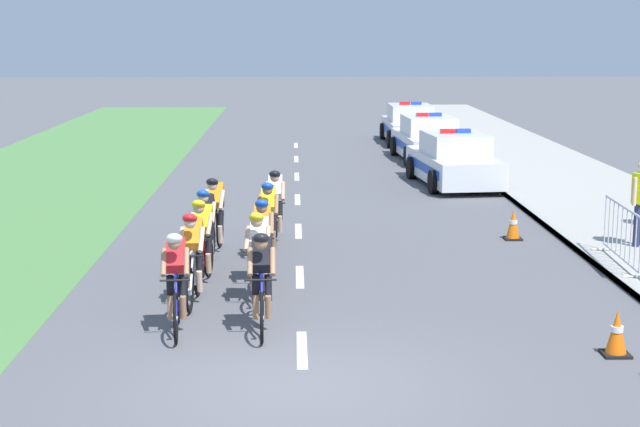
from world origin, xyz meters
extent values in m
plane|color=#56565B|center=(0.00, 0.00, 0.00)|extent=(160.00, 160.00, 0.00)
cube|color=#A3A099|center=(7.60, 14.00, 0.06)|extent=(4.35, 60.00, 0.12)
cube|color=#9E9E99|center=(5.51, 14.00, 0.07)|extent=(0.16, 60.00, 0.13)
cube|color=#4C7F42|center=(-7.32, 14.00, 0.00)|extent=(7.00, 60.00, 0.01)
cube|color=white|center=(0.00, 1.37, 0.00)|extent=(0.14, 1.60, 0.01)
cube|color=white|center=(0.00, 5.37, 0.00)|extent=(0.14, 1.60, 0.01)
cube|color=white|center=(0.00, 9.37, 0.00)|extent=(0.14, 1.60, 0.01)
cube|color=white|center=(0.00, 13.37, 0.00)|extent=(0.14, 1.60, 0.01)
cube|color=white|center=(0.00, 17.37, 0.00)|extent=(0.14, 1.60, 0.01)
cube|color=white|center=(0.00, 21.37, 0.00)|extent=(0.14, 1.60, 0.01)
cube|color=white|center=(0.00, 25.37, 0.00)|extent=(0.14, 1.60, 0.01)
torus|color=black|center=(-1.75, 1.68, 0.36)|extent=(0.10, 0.73, 0.72)
cylinder|color=#99999E|center=(-1.75, 1.68, 0.36)|extent=(0.06, 0.06, 0.06)
torus|color=black|center=(-1.83, 2.68, 0.36)|extent=(0.10, 0.73, 0.72)
cylinder|color=#99999E|center=(-1.83, 2.68, 0.36)|extent=(0.06, 0.06, 0.06)
cylinder|color=#1E1E99|center=(-1.78, 2.13, 0.90)|extent=(0.08, 0.55, 0.04)
cylinder|color=#1E1E99|center=(-1.77, 1.96, 0.58)|extent=(0.08, 0.48, 0.63)
cylinder|color=#1E1E99|center=(-1.80, 2.33, 0.60)|extent=(0.04, 0.04, 0.65)
cylinder|color=black|center=(-1.75, 1.78, 0.88)|extent=(0.42, 0.06, 0.03)
cube|color=black|center=(-1.80, 2.33, 0.94)|extent=(0.12, 0.23, 0.05)
cube|color=red|center=(-1.79, 2.20, 1.14)|extent=(0.32, 0.57, 0.46)
cube|color=black|center=(-1.80, 2.32, 0.98)|extent=(0.30, 0.22, 0.18)
cylinder|color=black|center=(-1.70, 2.28, 0.64)|extent=(0.13, 0.23, 0.40)
cylinder|color=#9E7051|center=(-1.70, 2.20, 0.37)|extent=(0.10, 0.16, 0.36)
cylinder|color=black|center=(-1.88, 2.26, 0.64)|extent=(0.12, 0.18, 0.40)
cylinder|color=#9E7051|center=(-1.88, 2.18, 0.37)|extent=(0.10, 0.13, 0.36)
cylinder|color=#9E7051|center=(-1.61, 2.00, 1.09)|extent=(0.11, 0.41, 0.35)
cylinder|color=#9E7051|center=(-1.93, 1.98, 1.09)|extent=(0.11, 0.41, 0.35)
sphere|color=#9E7051|center=(-1.76, 1.91, 1.38)|extent=(0.19, 0.19, 0.19)
ellipsoid|color=white|center=(-1.76, 1.90, 1.45)|extent=(0.25, 0.33, 0.24)
torus|color=black|center=(-0.55, 1.67, 0.36)|extent=(0.06, 0.72, 0.72)
cylinder|color=#99999E|center=(-0.55, 1.67, 0.36)|extent=(0.06, 0.06, 0.06)
torus|color=black|center=(-0.58, 2.67, 0.36)|extent=(0.06, 0.72, 0.72)
cylinder|color=#99999E|center=(-0.58, 2.67, 0.36)|extent=(0.06, 0.06, 0.06)
cylinder|color=#1E1E99|center=(-0.56, 2.12, 0.90)|extent=(0.05, 0.55, 0.04)
cylinder|color=#1E1E99|center=(-0.56, 1.95, 0.58)|extent=(0.05, 0.48, 0.63)
cylinder|color=#1E1E99|center=(-0.57, 2.32, 0.60)|extent=(0.04, 0.04, 0.65)
cylinder|color=black|center=(-0.56, 1.77, 0.88)|extent=(0.42, 0.04, 0.03)
cube|color=black|center=(-0.57, 2.32, 0.94)|extent=(0.11, 0.22, 0.05)
cube|color=black|center=(-0.57, 2.20, 1.14)|extent=(0.29, 0.55, 0.46)
cube|color=black|center=(-0.57, 2.31, 0.98)|extent=(0.28, 0.21, 0.18)
cylinder|color=black|center=(-0.48, 2.26, 0.64)|extent=(0.12, 0.23, 0.40)
cylinder|color=#9E7051|center=(-0.48, 2.18, 0.37)|extent=(0.09, 0.16, 0.36)
cylinder|color=black|center=(-0.66, 2.26, 0.64)|extent=(0.11, 0.17, 0.40)
cylinder|color=#9E7051|center=(-0.66, 2.18, 0.37)|extent=(0.09, 0.12, 0.36)
cylinder|color=#9E7051|center=(-0.40, 1.98, 1.09)|extent=(0.09, 0.40, 0.35)
cylinder|color=#9E7051|center=(-0.72, 1.98, 1.09)|extent=(0.09, 0.40, 0.35)
sphere|color=#9E7051|center=(-0.56, 1.90, 1.38)|extent=(0.19, 0.19, 0.19)
ellipsoid|color=black|center=(-0.56, 1.89, 1.45)|extent=(0.24, 0.32, 0.24)
torus|color=black|center=(-1.71, 3.16, 0.36)|extent=(0.07, 0.73, 0.72)
cylinder|color=#99999E|center=(-1.71, 3.16, 0.36)|extent=(0.06, 0.06, 0.06)
torus|color=black|center=(-1.67, 4.16, 0.36)|extent=(0.07, 0.73, 0.72)
cylinder|color=#99999E|center=(-1.67, 4.16, 0.36)|extent=(0.06, 0.06, 0.06)
cylinder|color=white|center=(-1.69, 3.61, 0.90)|extent=(0.05, 0.55, 0.04)
cylinder|color=white|center=(-1.70, 3.44, 0.58)|extent=(0.06, 0.48, 0.63)
cylinder|color=white|center=(-1.68, 3.81, 0.60)|extent=(0.04, 0.04, 0.65)
cylinder|color=black|center=(-1.70, 3.26, 0.88)|extent=(0.42, 0.04, 0.03)
cube|color=black|center=(-1.68, 3.81, 0.94)|extent=(0.11, 0.22, 0.05)
cube|color=orange|center=(-1.69, 3.69, 1.14)|extent=(0.30, 0.55, 0.47)
cube|color=black|center=(-1.68, 3.80, 0.98)|extent=(0.29, 0.21, 0.18)
cylinder|color=black|center=(-1.60, 3.75, 0.64)|extent=(0.12, 0.23, 0.40)
cylinder|color=beige|center=(-1.60, 3.67, 0.37)|extent=(0.10, 0.16, 0.36)
cylinder|color=black|center=(-1.78, 3.76, 0.64)|extent=(0.12, 0.17, 0.40)
cylinder|color=beige|center=(-1.78, 3.68, 0.37)|extent=(0.09, 0.13, 0.36)
cylinder|color=beige|center=(-1.54, 3.47, 1.09)|extent=(0.09, 0.40, 0.35)
cylinder|color=beige|center=(-1.86, 3.48, 1.09)|extent=(0.09, 0.40, 0.35)
sphere|color=beige|center=(-1.70, 3.39, 1.38)|extent=(0.19, 0.19, 0.19)
ellipsoid|color=red|center=(-1.70, 3.38, 1.45)|extent=(0.24, 0.32, 0.24)
torus|color=black|center=(-0.69, 3.22, 0.36)|extent=(0.10, 0.73, 0.72)
cylinder|color=#99999E|center=(-0.69, 3.22, 0.36)|extent=(0.06, 0.06, 0.06)
torus|color=black|center=(-0.62, 4.22, 0.36)|extent=(0.10, 0.73, 0.72)
cylinder|color=#99999E|center=(-0.62, 4.22, 0.36)|extent=(0.06, 0.06, 0.06)
cylinder|color=#1E1E99|center=(-0.66, 3.67, 0.90)|extent=(0.08, 0.55, 0.04)
cylinder|color=#1E1E99|center=(-0.67, 3.49, 0.58)|extent=(0.07, 0.48, 0.63)
cylinder|color=#1E1E99|center=(-0.65, 3.87, 0.60)|extent=(0.04, 0.04, 0.65)
cylinder|color=black|center=(-0.69, 3.32, 0.88)|extent=(0.42, 0.06, 0.03)
cube|color=black|center=(-0.65, 3.87, 0.94)|extent=(0.12, 0.23, 0.05)
cube|color=white|center=(-0.66, 3.74, 1.14)|extent=(0.32, 0.56, 0.46)
cube|color=black|center=(-0.65, 3.86, 0.98)|extent=(0.29, 0.22, 0.18)
cylinder|color=black|center=(-0.56, 3.80, 0.64)|extent=(0.13, 0.23, 0.40)
cylinder|color=tan|center=(-0.57, 3.72, 0.37)|extent=(0.10, 0.16, 0.36)
cylinder|color=black|center=(-0.74, 3.82, 0.64)|extent=(0.12, 0.18, 0.40)
cylinder|color=tan|center=(-0.75, 3.74, 0.37)|extent=(0.10, 0.13, 0.36)
cylinder|color=tan|center=(-0.51, 3.52, 1.09)|extent=(0.10, 0.41, 0.35)
cylinder|color=tan|center=(-0.83, 3.54, 1.09)|extent=(0.10, 0.41, 0.35)
sphere|color=tan|center=(-0.68, 3.45, 1.38)|extent=(0.19, 0.19, 0.19)
ellipsoid|color=yellow|center=(-0.68, 3.44, 1.45)|extent=(0.25, 0.33, 0.24)
torus|color=black|center=(-1.70, 4.39, 0.36)|extent=(0.12, 0.72, 0.72)
cylinder|color=#99999E|center=(-1.70, 4.39, 0.36)|extent=(0.07, 0.07, 0.06)
torus|color=black|center=(-1.60, 5.39, 0.36)|extent=(0.12, 0.72, 0.72)
cylinder|color=#99999E|center=(-1.60, 5.39, 0.36)|extent=(0.07, 0.07, 0.06)
cylinder|color=#B21919|center=(-1.66, 4.84, 0.90)|extent=(0.09, 0.55, 0.04)
cylinder|color=#B21919|center=(-1.67, 4.67, 0.58)|extent=(0.09, 0.48, 0.63)
cylinder|color=#B21919|center=(-1.63, 5.04, 0.60)|extent=(0.04, 0.04, 0.65)
cylinder|color=black|center=(-1.69, 4.49, 0.88)|extent=(0.42, 0.07, 0.03)
cube|color=black|center=(-1.63, 5.04, 0.94)|extent=(0.12, 0.23, 0.05)
cube|color=yellow|center=(-1.65, 4.92, 1.14)|extent=(0.34, 0.57, 0.46)
cube|color=black|center=(-1.64, 5.03, 0.98)|extent=(0.30, 0.23, 0.18)
cylinder|color=black|center=(-1.55, 4.97, 0.64)|extent=(0.13, 0.23, 0.40)
cylinder|color=tan|center=(-1.56, 4.89, 0.37)|extent=(0.11, 0.16, 0.36)
cylinder|color=black|center=(-1.73, 4.99, 0.64)|extent=(0.13, 0.18, 0.40)
cylinder|color=tan|center=(-1.74, 4.91, 0.37)|extent=(0.10, 0.13, 0.36)
cylinder|color=tan|center=(-1.51, 4.69, 1.09)|extent=(0.12, 0.41, 0.35)
cylinder|color=tan|center=(-1.83, 4.72, 1.09)|extent=(0.12, 0.41, 0.35)
sphere|color=tan|center=(-1.68, 4.62, 1.38)|extent=(0.19, 0.19, 0.19)
ellipsoid|color=yellow|center=(-1.68, 4.61, 1.45)|extent=(0.26, 0.34, 0.24)
torus|color=black|center=(-0.63, 4.41, 0.36)|extent=(0.04, 0.72, 0.72)
cylinder|color=#99999E|center=(-0.63, 4.41, 0.36)|extent=(0.06, 0.06, 0.06)
torus|color=black|center=(-0.64, 5.41, 0.36)|extent=(0.04, 0.72, 0.72)
cylinder|color=#99999E|center=(-0.64, 5.41, 0.36)|extent=(0.06, 0.06, 0.06)
cylinder|color=#B21919|center=(-0.64, 4.86, 0.90)|extent=(0.04, 0.55, 0.04)
cylinder|color=#B21919|center=(-0.63, 4.68, 0.58)|extent=(0.04, 0.48, 0.63)
cylinder|color=#B21919|center=(-0.64, 5.06, 0.60)|extent=(0.04, 0.04, 0.65)
cylinder|color=black|center=(-0.63, 4.51, 0.88)|extent=(0.42, 0.03, 0.03)
cube|color=black|center=(-0.64, 5.06, 0.94)|extent=(0.10, 0.22, 0.05)
cube|color=orange|center=(-0.64, 4.93, 1.14)|extent=(0.28, 0.54, 0.46)
cube|color=black|center=(-0.64, 5.05, 0.98)|extent=(0.28, 0.20, 0.18)
cylinder|color=black|center=(-0.55, 5.00, 0.64)|extent=(0.11, 0.22, 0.40)
cylinder|color=#9E7051|center=(-0.55, 4.92, 0.37)|extent=(0.09, 0.15, 0.36)
cylinder|color=black|center=(-0.73, 5.00, 0.64)|extent=(0.11, 0.17, 0.40)
cylinder|color=#9E7051|center=(-0.73, 4.92, 0.37)|extent=(0.09, 0.12, 0.36)
cylinder|color=#9E7051|center=(-0.47, 4.72, 1.09)|extent=(0.08, 0.40, 0.35)
cylinder|color=#9E7051|center=(-0.79, 4.72, 1.09)|extent=(0.08, 0.40, 0.35)
sphere|color=#9E7051|center=(-0.63, 4.63, 1.38)|extent=(0.19, 0.19, 0.19)
ellipsoid|color=blue|center=(-0.63, 4.62, 1.45)|extent=(0.23, 0.31, 0.24)
torus|color=black|center=(-1.71, 5.43, 0.36)|extent=(0.07, 0.73, 0.72)
cylinder|color=#99999E|center=(-1.71, 5.43, 0.36)|extent=(0.06, 0.06, 0.06)
torus|color=black|center=(-1.67, 6.43, 0.36)|extent=(0.07, 0.73, 0.72)
cylinder|color=#99999E|center=(-1.67, 6.43, 0.36)|extent=(0.06, 0.06, 0.06)
cylinder|color=black|center=(-1.69, 5.88, 0.90)|extent=(0.06, 0.55, 0.04)
cylinder|color=black|center=(-1.70, 5.70, 0.58)|extent=(0.06, 0.48, 0.63)
cylinder|color=black|center=(-1.68, 6.08, 0.60)|extent=(0.04, 0.04, 0.65)
cylinder|color=black|center=(-1.70, 5.53, 0.88)|extent=(0.42, 0.04, 0.03)
cube|color=black|center=(-1.68, 6.08, 0.94)|extent=(0.11, 0.22, 0.05)
cube|color=black|center=(-1.69, 5.95, 1.14)|extent=(0.30, 0.56, 0.45)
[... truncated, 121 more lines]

